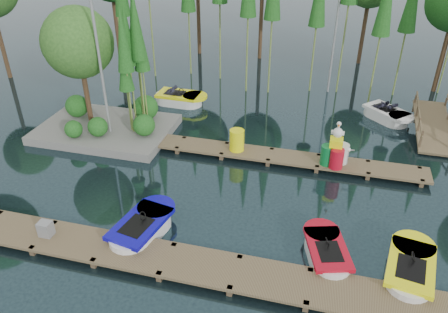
% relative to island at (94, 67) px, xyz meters
% --- Properties ---
extents(ground_plane, '(90.00, 90.00, 0.00)m').
position_rel_island_xyz_m(ground_plane, '(6.30, -3.29, -3.18)').
color(ground_plane, '#1E3238').
extents(near_dock, '(18.00, 1.50, 0.50)m').
position_rel_island_xyz_m(near_dock, '(6.30, -7.79, -2.95)').
color(near_dock, brown).
rests_on(near_dock, ground).
extents(far_dock, '(15.00, 1.20, 0.50)m').
position_rel_island_xyz_m(far_dock, '(7.30, -0.79, -2.95)').
color(far_dock, brown).
rests_on(far_dock, ground).
extents(island, '(6.20, 4.20, 6.75)m').
position_rel_island_xyz_m(island, '(0.00, 0.00, 0.00)').
color(island, slate).
rests_on(island, ground).
extents(lamp_island, '(0.30, 0.30, 7.25)m').
position_rel_island_xyz_m(lamp_island, '(0.80, -0.79, 1.08)').
color(lamp_island, gray).
rests_on(lamp_island, ground).
extents(lamp_rear, '(0.30, 0.30, 7.25)m').
position_rel_island_xyz_m(lamp_rear, '(10.30, 7.71, 1.08)').
color(lamp_rear, gray).
rests_on(lamp_rear, ground).
extents(ramp, '(1.50, 3.94, 1.49)m').
position_rel_island_xyz_m(ramp, '(15.30, 3.21, -2.60)').
color(ramp, brown).
rests_on(ramp, ground).
extents(boat_blue, '(1.81, 3.09, 0.98)m').
position_rel_island_xyz_m(boat_blue, '(5.01, -6.69, -2.90)').
color(boat_blue, white).
rests_on(boat_blue, ground).
extents(boat_red, '(1.83, 2.77, 0.86)m').
position_rel_island_xyz_m(boat_red, '(11.01, -6.26, -2.94)').
color(boat_red, white).
rests_on(boat_red, ground).
extents(boat_yellow_near, '(1.76, 3.05, 0.97)m').
position_rel_island_xyz_m(boat_yellow_near, '(13.44, -6.41, -2.90)').
color(boat_yellow_near, white).
rests_on(boat_yellow_near, ground).
extents(boat_yellow_far, '(2.96, 1.42, 1.46)m').
position_rel_island_xyz_m(boat_yellow_far, '(2.54, 3.84, -2.87)').
color(boat_yellow_far, white).
rests_on(boat_yellow_far, ground).
extents(boat_white_far, '(2.84, 2.80, 1.30)m').
position_rel_island_xyz_m(boat_white_far, '(13.39, 4.63, -2.89)').
color(boat_white_far, white).
rests_on(boat_white_far, ground).
extents(utility_cabinet, '(0.42, 0.36, 0.52)m').
position_rel_island_xyz_m(utility_cabinet, '(2.14, -7.79, -2.63)').
color(utility_cabinet, gray).
rests_on(utility_cabinet, near_dock).
extents(yellow_barrel, '(0.63, 0.63, 0.95)m').
position_rel_island_xyz_m(yellow_barrel, '(6.85, -0.79, -2.41)').
color(yellow_barrel, '#FBFD0D').
rests_on(yellow_barrel, far_dock).
extents(drum_cluster, '(1.11, 1.02, 1.92)m').
position_rel_island_xyz_m(drum_cluster, '(11.00, -0.94, -2.32)').
color(drum_cluster, '#0C6C2F').
rests_on(drum_cluster, far_dock).
extents(seagull_post, '(0.49, 0.26, 0.78)m').
position_rel_island_xyz_m(seagull_post, '(11.48, -0.79, -2.36)').
color(seagull_post, gray).
rests_on(seagull_post, far_dock).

